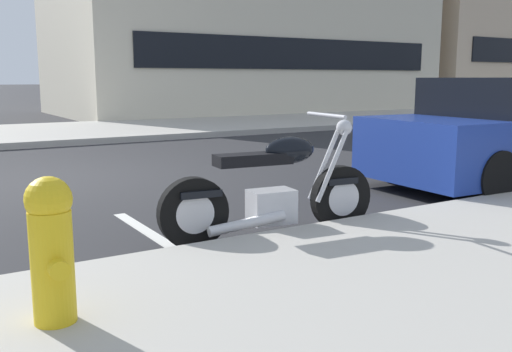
# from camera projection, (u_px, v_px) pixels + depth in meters

# --- Properties ---
(ground_plane) EXTENTS (260.00, 260.00, 0.00)m
(ground_plane) POSITION_uv_depth(u_px,v_px,m) (65.00, 180.00, 7.97)
(ground_plane) COLOR #28282B
(sidewalk_far_curb) EXTENTS (120.00, 5.00, 0.14)m
(sidewalk_far_curb) POSITION_uv_depth(u_px,v_px,m) (374.00, 117.00, 19.67)
(sidewalk_far_curb) COLOR #ADA89E
(sidewalk_far_curb) RESTS_ON ground
(parking_stall_stripe) EXTENTS (0.12, 2.20, 0.01)m
(parking_stall_stripe) POSITION_uv_depth(u_px,v_px,m) (159.00, 239.00, 5.05)
(parking_stall_stripe) COLOR silver
(parking_stall_stripe) RESTS_ON ground
(parked_motorcycle) EXTENTS (2.07, 0.62, 1.10)m
(parked_motorcycle) POSITION_uv_depth(u_px,v_px,m) (274.00, 192.00, 5.04)
(parked_motorcycle) COLOR black
(parked_motorcycle) RESTS_ON ground
(fire_hydrant) EXTENTS (0.24, 0.36, 0.78)m
(fire_hydrant) POSITION_uv_depth(u_px,v_px,m) (51.00, 246.00, 2.94)
(fire_hydrant) COLOR gold
(fire_hydrant) RESTS_ON sidewalk_near_curb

